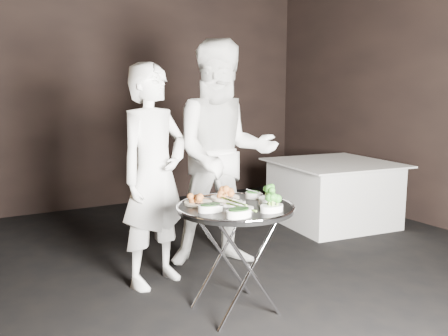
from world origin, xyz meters
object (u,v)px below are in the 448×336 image
waiter_left (154,176)px  waiter_right (224,155)px  serving_tray (236,207)px  dining_table (332,193)px  tray_stand (235,255)px

waiter_left → waiter_right: (0.66, 0.10, 0.10)m
serving_tray → dining_table: size_ratio=0.63×
waiter_left → tray_stand: bearing=-89.8°
serving_tray → waiter_left: size_ratio=0.46×
serving_tray → dining_table: bearing=32.5°
waiter_left → dining_table: 2.44m
tray_stand → dining_table: size_ratio=0.58×
waiter_left → waiter_right: 0.67m
waiter_left → dining_table: waiter_left is taller
waiter_left → waiter_right: size_ratio=0.89×
serving_tray → waiter_left: 0.78m
waiter_left → waiter_right: bearing=-11.7°
serving_tray → waiter_left: bearing=110.9°
serving_tray → waiter_right: waiter_right is taller
waiter_left → dining_table: size_ratio=1.37×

